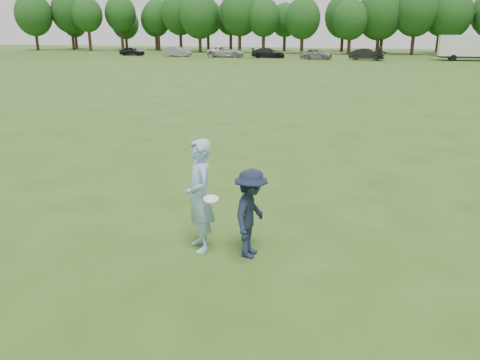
{
  "coord_description": "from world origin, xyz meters",
  "views": [
    {
      "loc": [
        2.91,
        -7.74,
        3.97
      ],
      "look_at": [
        0.49,
        0.79,
        1.1
      ],
      "focal_mm": 35.0,
      "sensor_mm": 36.0,
      "label": 1
    }
  ],
  "objects_px": {
    "car_b": "(177,52)",
    "car_f": "(367,54)",
    "car_d": "(268,53)",
    "car_c": "(226,52)",
    "cargo_trailer": "(472,47)",
    "player_far_d": "(380,53)",
    "car_a": "(132,51)",
    "defender": "(251,214)",
    "thrower": "(200,196)",
    "car_e": "(316,54)"
  },
  "relations": [
    {
      "from": "thrower",
      "to": "car_c",
      "type": "bearing_deg",
      "value": 161.56
    },
    {
      "from": "car_a",
      "to": "car_b",
      "type": "distance_m",
      "value": 7.72
    },
    {
      "from": "car_c",
      "to": "defender",
      "type": "bearing_deg",
      "value": -168.59
    },
    {
      "from": "car_c",
      "to": "cargo_trailer",
      "type": "bearing_deg",
      "value": -94.79
    },
    {
      "from": "player_far_d",
      "to": "car_b",
      "type": "relative_size",
      "value": 0.44
    },
    {
      "from": "defender",
      "to": "car_b",
      "type": "height_order",
      "value": "defender"
    },
    {
      "from": "thrower",
      "to": "car_c",
      "type": "distance_m",
      "value": 63.06
    },
    {
      "from": "thrower",
      "to": "cargo_trailer",
      "type": "relative_size",
      "value": 0.24
    },
    {
      "from": "cargo_trailer",
      "to": "defender",
      "type": "bearing_deg",
      "value": -102.57
    },
    {
      "from": "car_d",
      "to": "car_f",
      "type": "bearing_deg",
      "value": -102.09
    },
    {
      "from": "thrower",
      "to": "car_d",
      "type": "xyz_separation_m",
      "value": [
        -12.14,
        60.19,
        -0.36
      ]
    },
    {
      "from": "car_b",
      "to": "car_f",
      "type": "relative_size",
      "value": 0.96
    },
    {
      "from": "thrower",
      "to": "car_d",
      "type": "bearing_deg",
      "value": 155.88
    },
    {
      "from": "car_b",
      "to": "defender",
      "type": "bearing_deg",
      "value": -147.75
    },
    {
      "from": "car_b",
      "to": "car_e",
      "type": "distance_m",
      "value": 21.02
    },
    {
      "from": "defender",
      "to": "car_a",
      "type": "bearing_deg",
      "value": 33.39
    },
    {
      "from": "car_b",
      "to": "car_c",
      "type": "relative_size",
      "value": 0.79
    },
    {
      "from": "car_a",
      "to": "cargo_trailer",
      "type": "bearing_deg",
      "value": -92.71
    },
    {
      "from": "thrower",
      "to": "car_f",
      "type": "bearing_deg",
      "value": 142.96
    },
    {
      "from": "car_d",
      "to": "car_c",
      "type": "bearing_deg",
      "value": 82.1
    },
    {
      "from": "thrower",
      "to": "car_f",
      "type": "relative_size",
      "value": 0.46
    },
    {
      "from": "car_d",
      "to": "car_e",
      "type": "distance_m",
      "value": 7.2
    },
    {
      "from": "car_c",
      "to": "car_d",
      "type": "bearing_deg",
      "value": -97.31
    },
    {
      "from": "player_far_d",
      "to": "car_c",
      "type": "height_order",
      "value": "player_far_d"
    },
    {
      "from": "car_d",
      "to": "car_f",
      "type": "xyz_separation_m",
      "value": [
        13.71,
        -1.2,
        0.06
      ]
    },
    {
      "from": "car_f",
      "to": "cargo_trailer",
      "type": "distance_m",
      "value": 13.31
    },
    {
      "from": "thrower",
      "to": "car_c",
      "type": "relative_size",
      "value": 0.38
    },
    {
      "from": "car_a",
      "to": "car_b",
      "type": "relative_size",
      "value": 0.88
    },
    {
      "from": "thrower",
      "to": "car_a",
      "type": "distance_m",
      "value": 69.05
    },
    {
      "from": "defender",
      "to": "player_far_d",
      "type": "xyz_separation_m",
      "value": [
        2.25,
        57.04,
        0.15
      ]
    },
    {
      "from": "car_a",
      "to": "car_b",
      "type": "bearing_deg",
      "value": -96.24
    },
    {
      "from": "car_d",
      "to": "player_far_d",
      "type": "bearing_deg",
      "value": -108.72
    },
    {
      "from": "thrower",
      "to": "defender",
      "type": "relative_size",
      "value": 1.28
    },
    {
      "from": "thrower",
      "to": "car_e",
      "type": "height_order",
      "value": "thrower"
    },
    {
      "from": "car_a",
      "to": "car_f",
      "type": "relative_size",
      "value": 0.84
    },
    {
      "from": "defender",
      "to": "car_f",
      "type": "distance_m",
      "value": 59.01
    },
    {
      "from": "thrower",
      "to": "player_far_d",
      "type": "bearing_deg",
      "value": 141.25
    },
    {
      "from": "cargo_trailer",
      "to": "player_far_d",
      "type": "bearing_deg",
      "value": -159.62
    },
    {
      "from": "car_b",
      "to": "car_c",
      "type": "bearing_deg",
      "value": -79.21
    },
    {
      "from": "defender",
      "to": "car_a",
      "type": "distance_m",
      "value": 69.53
    },
    {
      "from": "thrower",
      "to": "car_e",
      "type": "xyz_separation_m",
      "value": [
        -5.09,
        58.75,
        -0.32
      ]
    },
    {
      "from": "car_a",
      "to": "car_e",
      "type": "xyz_separation_m",
      "value": [
        28.7,
        -1.46,
        0.08
      ]
    },
    {
      "from": "car_c",
      "to": "car_b",
      "type": "bearing_deg",
      "value": 86.33
    },
    {
      "from": "car_d",
      "to": "car_e",
      "type": "bearing_deg",
      "value": -108.63
    },
    {
      "from": "defender",
      "to": "cargo_trailer",
      "type": "xyz_separation_m",
      "value": [
        13.67,
        61.29,
        0.95
      ]
    },
    {
      "from": "thrower",
      "to": "cargo_trailer",
      "type": "bearing_deg",
      "value": 131.04
    },
    {
      "from": "car_a",
      "to": "car_c",
      "type": "xyz_separation_m",
      "value": [
        15.27,
        0.07,
        0.12
      ]
    },
    {
      "from": "defender",
      "to": "car_d",
      "type": "distance_m",
      "value": 61.61
    },
    {
      "from": "car_e",
      "to": "car_d",
      "type": "bearing_deg",
      "value": 82.08
    },
    {
      "from": "defender",
      "to": "cargo_trailer",
      "type": "bearing_deg",
      "value": -9.18
    }
  ]
}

